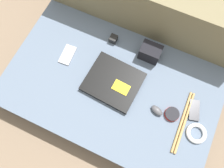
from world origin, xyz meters
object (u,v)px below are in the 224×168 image
Objects in this scene: speaker_puck at (172,114)px; camera_pouch at (150,52)px; computer_mouse at (157,111)px; laptop at (114,82)px; phone_silver at (68,55)px; phone_black at (194,110)px; charger_brick at (113,39)px.

camera_pouch is (-0.24, 0.27, 0.03)m from speaker_puck.
speaker_puck is (0.08, 0.02, -0.00)m from computer_mouse.
laptop is 2.43× the size of phone_silver.
speaker_puck is 0.12m from phone_black.
laptop is at bearing 169.75° from phone_black.
laptop is 0.28m from computer_mouse.
camera_pouch is (-0.16, 0.29, 0.03)m from computer_mouse.
laptop is 2.51× the size of phone_black.
computer_mouse is 0.67× the size of camera_pouch.
laptop is 0.27m from charger_brick.
charger_brick is (-0.12, 0.24, 0.00)m from laptop.
charger_brick is (-0.57, 0.21, 0.01)m from phone_black.
charger_brick is at bearing 119.16° from laptop.
speaker_puck is at bearing 32.45° from computer_mouse.
computer_mouse is 0.08m from speaker_puck.
camera_pouch is 2.58× the size of charger_brick.
charger_brick reaches higher than speaker_puck.
computer_mouse is at bearing -37.03° from charger_brick.
phone_silver is at bearing 164.59° from phone_black.
phone_silver is 1.09× the size of camera_pouch.
computer_mouse reaches higher than phone_silver.
camera_pouch reaches higher than speaker_puck.
camera_pouch reaches higher than computer_mouse.
speaker_puck is 1.74× the size of charger_brick.
computer_mouse is at bearing -168.09° from speaker_puck.
laptop is 2.66× the size of camera_pouch.
phone_silver is at bearing 173.51° from speaker_puck.
charger_brick is (-0.39, 0.29, 0.00)m from computer_mouse.
camera_pouch is at bearing 20.15° from phone_silver.
charger_brick reaches higher than phone_black.
computer_mouse reaches higher than speaker_puck.
computer_mouse is 0.64× the size of phone_black.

